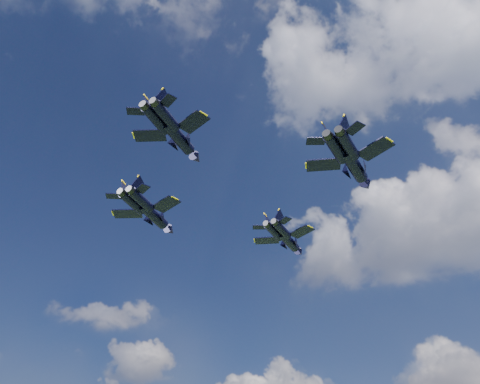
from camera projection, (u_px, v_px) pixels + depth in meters
name	position (u px, v px, depth m)	size (l,w,h in m)	color
jet_lead	(289.00, 241.00, 94.67)	(11.32, 14.58, 3.48)	black
jet_left	(155.00, 216.00, 91.87)	(12.79, 16.84, 3.98)	black
jet_right	(355.00, 166.00, 80.63)	(13.63, 17.51, 4.18)	black
jet_slot	(180.00, 139.00, 72.43)	(11.27, 14.79, 3.50)	black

